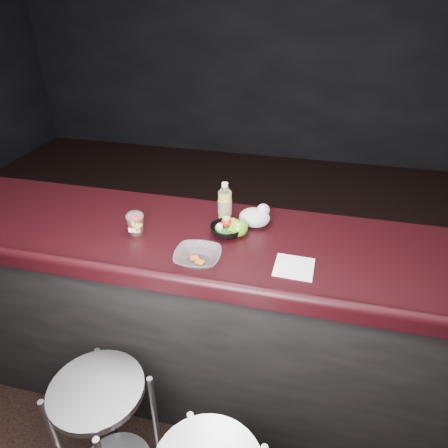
{
  "coord_description": "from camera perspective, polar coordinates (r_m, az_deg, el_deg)",
  "views": [
    {
      "loc": [
        0.42,
        -1.2,
        2.03
      ],
      "look_at": [
        0.06,
        0.3,
        1.1
      ],
      "focal_mm": 32.0,
      "sensor_mm": 36.0,
      "label": 1
    }
  ],
  "objects": [
    {
      "name": "fruit_cup",
      "position": [
        1.9,
        -12.54,
        0.23
      ],
      "size": [
        0.08,
        0.08,
        0.12
      ],
      "color": "white",
      "rests_on": "counter"
    },
    {
      "name": "lemonade_bottle",
      "position": [
        1.94,
        0.13,
        2.65
      ],
      "size": [
        0.07,
        0.07,
        0.21
      ],
      "color": "gold",
      "rests_on": "counter"
    },
    {
      "name": "counter",
      "position": [
        2.18,
        -1.58,
        -13.22
      ],
      "size": [
        4.06,
        0.71,
        1.02
      ],
      "color": "black",
      "rests_on": "ground"
    },
    {
      "name": "snack_bowl",
      "position": [
        1.87,
        0.34,
        -0.73
      ],
      "size": [
        0.19,
        0.19,
        0.08
      ],
      "rotation": [
        0.0,
        0.0,
        0.24
      ],
      "color": "black",
      "rests_on": "counter"
    },
    {
      "name": "room_shell",
      "position": [
        1.29,
        -6.2,
        21.95
      ],
      "size": [
        8.0,
        8.0,
        8.0
      ],
      "color": "black",
      "rests_on": "ground"
    },
    {
      "name": "takeout_bowl",
      "position": [
        1.69,
        -3.77,
        -4.75
      ],
      "size": [
        0.21,
        0.21,
        0.05
      ],
      "rotation": [
        0.0,
        0.0,
        0.07
      ],
      "color": "silver",
      "rests_on": "counter"
    },
    {
      "name": "green_apple",
      "position": [
        1.85,
        2.1,
        -0.57
      ],
      "size": [
        0.09,
        0.09,
        0.09
      ],
      "color": "#2B830F",
      "rests_on": "counter"
    },
    {
      "name": "plastic_bag",
      "position": [
        1.93,
        4.55,
        1.06
      ],
      "size": [
        0.15,
        0.12,
        0.11
      ],
      "color": "silver",
      "rests_on": "counter"
    },
    {
      "name": "stool_left",
      "position": [
        1.85,
        -16.75,
        -25.19
      ],
      "size": [
        0.45,
        0.45,
        0.73
      ],
      "rotation": [
        0.0,
        0.0,
        -0.29
      ],
      "color": "#A4A4A9",
      "rests_on": "ground"
    },
    {
      "name": "ground",
      "position": [
        2.4,
        -3.46,
        -26.95
      ],
      "size": [
        8.0,
        8.0,
        0.0
      ],
      "primitive_type": "plane",
      "color": "black",
      "rests_on": "ground"
    },
    {
      "name": "paper_napkin",
      "position": [
        1.69,
        9.97,
        -6.08
      ],
      "size": [
        0.17,
        0.17,
        0.0
      ],
      "primitive_type": "cube",
      "rotation": [
        0.0,
        0.0,
        -0.03
      ],
      "color": "white",
      "rests_on": "counter"
    }
  ]
}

